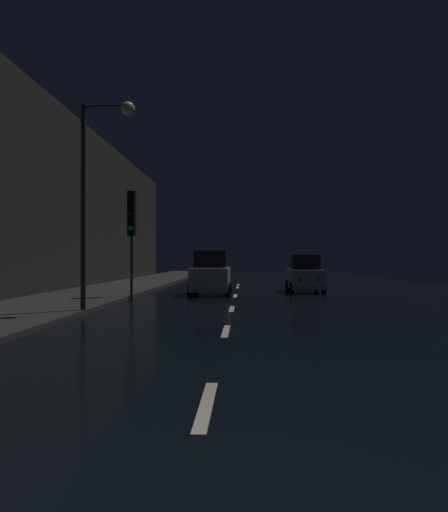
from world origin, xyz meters
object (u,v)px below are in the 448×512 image
(streetlamp_overhead, at_px, (99,172))
(car_approaching_headlights, at_px, (211,274))
(traffic_light_far_left, at_px, (131,221))
(car_parked_right_far, at_px, (305,275))

(streetlamp_overhead, height_order, car_approaching_headlights, streetlamp_overhead)
(traffic_light_far_left, height_order, car_parked_right_far, traffic_light_far_left)
(traffic_light_far_left, xyz_separation_m, car_approaching_headlights, (3.18, 3.37, -2.36))
(car_approaching_headlights, height_order, car_parked_right_far, car_approaching_headlights)
(streetlamp_overhead, bearing_deg, car_approaching_headlights, 73.15)
(traffic_light_far_left, xyz_separation_m, streetlamp_overhead, (0.28, -6.18, 1.11))
(streetlamp_overhead, distance_m, car_parked_right_far, 14.46)
(traffic_light_far_left, relative_size, streetlamp_overhead, 0.70)
(streetlamp_overhead, bearing_deg, traffic_light_far_left, 92.64)
(car_approaching_headlights, distance_m, car_parked_right_far, 5.25)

